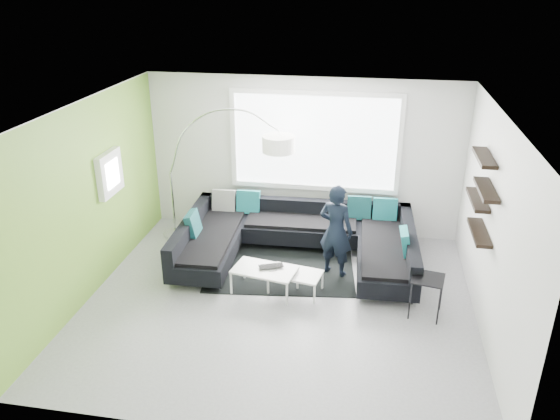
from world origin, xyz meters
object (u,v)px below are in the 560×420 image
object	(u,v)px
arc_lamp	(170,172)
side_table	(426,296)
person	(336,231)
coffee_table	(280,280)
laptop	(272,268)
sectional_sofa	(297,243)

from	to	relation	value
arc_lamp	side_table	xyz separation A→B (m)	(4.28, -1.80, -0.91)
person	coffee_table	bearing A→B (deg)	62.25
laptop	person	bearing A→B (deg)	17.22
coffee_table	side_table	world-z (taller)	side_table
sectional_sofa	person	distance (m)	0.79
coffee_table	side_table	size ratio (longest dim) A/B	2.03
side_table	person	size ratio (longest dim) A/B	0.39
laptop	side_table	bearing A→B (deg)	-27.46
coffee_table	arc_lamp	size ratio (longest dim) A/B	0.49
arc_lamp	laptop	xyz separation A→B (m)	(2.08, -1.59, -0.80)
arc_lamp	person	xyz separation A→B (m)	(2.95, -0.88, -0.46)
coffee_table	laptop	world-z (taller)	laptop
sectional_sofa	coffee_table	world-z (taller)	sectional_sofa
arc_lamp	coffee_table	bearing A→B (deg)	-24.99
sectional_sofa	coffee_table	size ratio (longest dim) A/B	3.23
arc_lamp	person	distance (m)	3.11
side_table	arc_lamp	bearing A→B (deg)	157.22
sectional_sofa	side_table	xyz separation A→B (m)	(1.97, -1.16, -0.06)
side_table	laptop	xyz separation A→B (m)	(-2.20, 0.21, 0.11)
person	sectional_sofa	bearing A→B (deg)	-1.08
coffee_table	laptop	size ratio (longest dim) A/B	2.77
side_table	person	distance (m)	1.68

